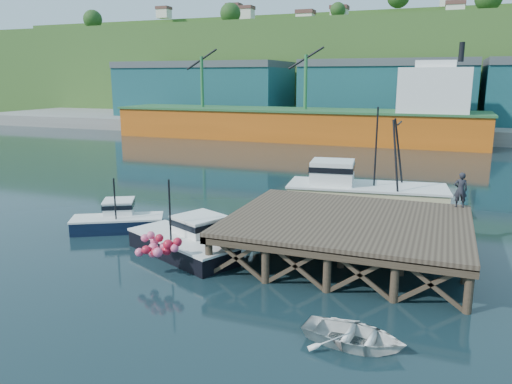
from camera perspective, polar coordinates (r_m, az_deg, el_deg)
The scene contains 12 objects.
ground at distance 28.24m, azimuth -0.78°, elevation -6.04°, with size 300.00×300.00×0.00m, color black.
wharf at distance 26.04m, azimuth 10.40°, elevation -3.42°, with size 12.00×10.00×2.62m.
far_quay at distance 95.69m, azimuth 14.94°, elevation 7.57°, with size 160.00×40.00×2.00m, color gray.
warehouse_left at distance 100.43m, azimuth -5.85°, elevation 11.31°, with size 32.00×16.00×9.00m, color #1A4D56.
warehouse_mid at distance 90.41m, azimuth 14.80°, elevation 10.79°, with size 28.00×16.00×9.00m, color #1A4D56.
cargo_ship at distance 75.32m, azimuth 6.73°, elevation 8.35°, with size 55.50×10.00×13.75m.
hillside at distance 125.23m, azimuth 16.73°, elevation 13.21°, with size 220.00×50.00×22.00m, color #2D511E.
boat_navy at distance 31.90m, azimuth -15.49°, elevation -3.00°, with size 5.72×4.34×3.40m.
boat_black at distance 26.80m, azimuth -7.97°, elevation -5.48°, with size 7.20×6.01×4.19m.
trawler at distance 35.80m, azimuth 12.14°, elevation 0.25°, with size 11.25×5.14×7.28m.
dinghy at distance 18.47m, azimuth 11.13°, elevation -15.78°, with size 2.59×3.62×0.75m, color silver.
dockworker at distance 29.87m, azimuth 22.34°, elevation 0.23°, with size 0.72×0.47×1.97m, color black.
Camera 1 is at (9.83, -24.83, 9.16)m, focal length 35.00 mm.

